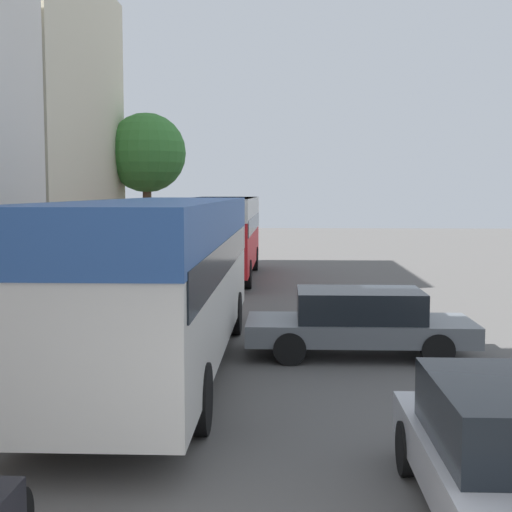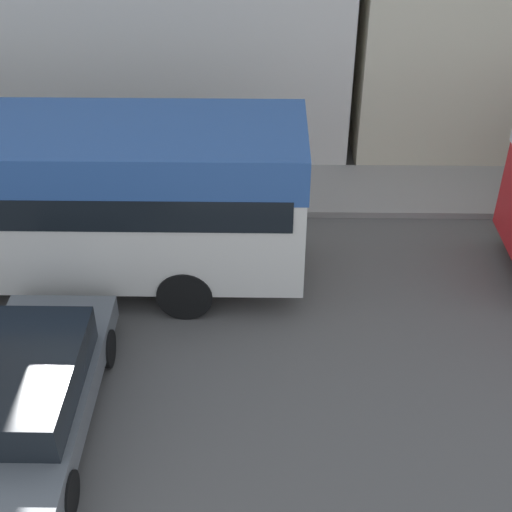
# 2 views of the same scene
# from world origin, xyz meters

# --- Properties ---
(car_crossing) EXTENTS (4.57, 1.90, 1.36)m
(car_crossing) POSITION_xyz_m (2.04, 9.91, 0.72)
(car_crossing) COLOR slate
(car_crossing) RESTS_ON ground_plane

